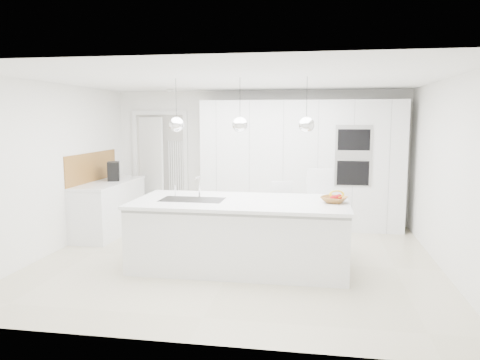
% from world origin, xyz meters
% --- Properties ---
extents(floor, '(5.50, 5.50, 0.00)m').
position_xyz_m(floor, '(0.00, 0.00, 0.00)').
color(floor, beige).
rests_on(floor, ground).
extents(wall_back, '(5.50, 0.00, 5.50)m').
position_xyz_m(wall_back, '(0.00, 2.50, 1.25)').
color(wall_back, white).
rests_on(wall_back, ground).
extents(wall_left, '(0.00, 5.00, 5.00)m').
position_xyz_m(wall_left, '(-2.75, 0.00, 1.25)').
color(wall_left, white).
rests_on(wall_left, ground).
extents(ceiling, '(5.50, 5.50, 0.00)m').
position_xyz_m(ceiling, '(0.00, 0.00, 2.50)').
color(ceiling, white).
rests_on(ceiling, wall_back).
extents(tall_cabinets, '(3.60, 0.60, 2.30)m').
position_xyz_m(tall_cabinets, '(0.80, 2.20, 1.15)').
color(tall_cabinets, white).
rests_on(tall_cabinets, floor).
extents(oven_stack, '(0.62, 0.04, 1.05)m').
position_xyz_m(oven_stack, '(1.70, 1.89, 1.35)').
color(oven_stack, '#A5A5A8').
rests_on(oven_stack, tall_cabinets).
extents(doorway_frame, '(1.11, 0.08, 2.13)m').
position_xyz_m(doorway_frame, '(-1.95, 2.47, 1.02)').
color(doorway_frame, white).
rests_on(doorway_frame, floor).
extents(hallway_door, '(0.76, 0.38, 2.00)m').
position_xyz_m(hallway_door, '(-2.20, 2.42, 1.00)').
color(hallway_door, white).
rests_on(hallway_door, floor).
extents(radiator, '(0.32, 0.04, 1.40)m').
position_xyz_m(radiator, '(-1.63, 2.46, 0.85)').
color(radiator, white).
rests_on(radiator, floor).
extents(left_base_cabinets, '(0.60, 1.80, 0.86)m').
position_xyz_m(left_base_cabinets, '(-2.45, 1.20, 0.43)').
color(left_base_cabinets, white).
rests_on(left_base_cabinets, floor).
extents(left_worktop, '(0.62, 1.82, 0.04)m').
position_xyz_m(left_worktop, '(-2.45, 1.20, 0.88)').
color(left_worktop, white).
rests_on(left_worktop, left_base_cabinets).
extents(oak_backsplash, '(0.02, 1.80, 0.50)m').
position_xyz_m(oak_backsplash, '(-2.74, 1.20, 1.15)').
color(oak_backsplash, '#9E6B2F').
rests_on(oak_backsplash, wall_left).
extents(island_base, '(2.80, 1.20, 0.86)m').
position_xyz_m(island_base, '(0.10, -0.30, 0.43)').
color(island_base, white).
rests_on(island_base, floor).
extents(island_worktop, '(2.84, 1.40, 0.04)m').
position_xyz_m(island_worktop, '(0.10, -0.25, 0.88)').
color(island_worktop, white).
rests_on(island_worktop, island_base).
extents(island_sink, '(0.84, 0.44, 0.18)m').
position_xyz_m(island_sink, '(-0.55, -0.30, 0.82)').
color(island_sink, '#3F3F42').
rests_on(island_sink, island_worktop).
extents(island_tap, '(0.02, 0.02, 0.30)m').
position_xyz_m(island_tap, '(-0.50, -0.10, 1.05)').
color(island_tap, white).
rests_on(island_tap, island_worktop).
extents(pendant_left, '(0.20, 0.20, 0.20)m').
position_xyz_m(pendant_left, '(-0.75, -0.30, 1.90)').
color(pendant_left, white).
rests_on(pendant_left, ceiling).
extents(pendant_mid, '(0.20, 0.20, 0.20)m').
position_xyz_m(pendant_mid, '(0.10, -0.30, 1.90)').
color(pendant_mid, white).
rests_on(pendant_mid, ceiling).
extents(pendant_right, '(0.20, 0.20, 0.20)m').
position_xyz_m(pendant_right, '(0.95, -0.30, 1.90)').
color(pendant_right, white).
rests_on(pendant_right, ceiling).
extents(fruit_bowl, '(0.44, 0.44, 0.08)m').
position_xyz_m(fruit_bowl, '(1.32, -0.22, 0.94)').
color(fruit_bowl, '#9E6B2F').
rests_on(fruit_bowl, island_worktop).
extents(espresso_machine, '(0.30, 0.36, 0.33)m').
position_xyz_m(espresso_machine, '(-2.43, 1.37, 1.06)').
color(espresso_machine, black).
rests_on(espresso_machine, left_worktop).
extents(bar_stool_left, '(0.44, 0.54, 1.03)m').
position_xyz_m(bar_stool_left, '(0.57, 0.58, 0.52)').
color(bar_stool_left, white).
rests_on(bar_stool_left, floor).
extents(bar_stool_right, '(0.46, 0.60, 1.22)m').
position_xyz_m(bar_stool_right, '(1.13, 0.67, 0.61)').
color(bar_stool_right, white).
rests_on(bar_stool_right, floor).
extents(apple_a, '(0.07, 0.07, 0.07)m').
position_xyz_m(apple_a, '(1.30, -0.27, 0.97)').
color(apple_a, '#B70F14').
rests_on(apple_a, fruit_bowl).
extents(apple_b, '(0.07, 0.07, 0.07)m').
position_xyz_m(apple_b, '(1.34, -0.23, 0.97)').
color(apple_b, '#B70F14').
rests_on(apple_b, fruit_bowl).
extents(apple_c, '(0.08, 0.08, 0.08)m').
position_xyz_m(apple_c, '(1.38, -0.20, 0.97)').
color(apple_c, '#B70F14').
rests_on(apple_c, fruit_bowl).
extents(banana_bunch, '(0.23, 0.17, 0.21)m').
position_xyz_m(banana_bunch, '(1.35, -0.23, 1.01)').
color(banana_bunch, yellow).
rests_on(banana_bunch, fruit_bowl).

